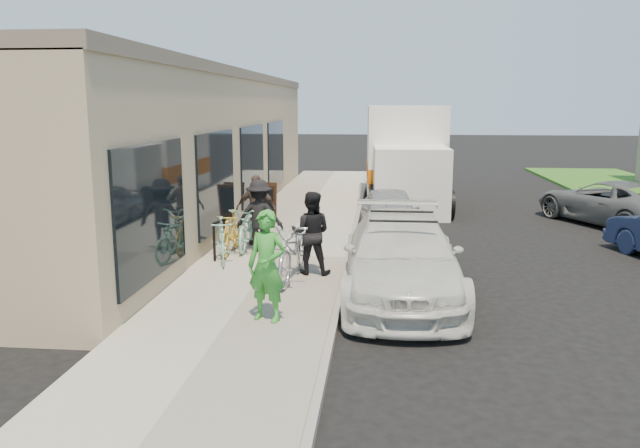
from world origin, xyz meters
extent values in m
plane|color=black|center=(0.00, 0.00, 0.00)|extent=(120.00, 120.00, 0.00)
cube|color=#A29F92|center=(-2.00, 3.00, 0.07)|extent=(3.00, 34.00, 0.15)
cube|color=gray|center=(-0.45, 3.00, 0.07)|extent=(0.12, 34.00, 0.13)
cube|color=tan|center=(-5.25, 8.00, 2.00)|extent=(3.50, 20.00, 4.00)
cube|color=#706355|center=(-5.25, 8.00, 4.10)|extent=(3.60, 20.00, 0.25)
cube|color=black|center=(-3.48, 0.00, 1.60)|extent=(0.06, 3.00, 2.20)
cube|color=black|center=(-3.48, 4.00, 1.60)|extent=(0.06, 3.00, 2.20)
cube|color=black|center=(-3.48, 8.00, 1.60)|extent=(0.06, 3.00, 2.20)
cube|color=black|center=(-3.48, 12.00, 1.60)|extent=(0.06, 3.00, 2.20)
cylinder|color=black|center=(-3.15, 2.43, 0.54)|extent=(0.06, 0.06, 0.77)
cylinder|color=black|center=(-3.05, 2.94, 0.54)|extent=(0.06, 0.06, 0.77)
cylinder|color=black|center=(-3.10, 2.69, 0.92)|extent=(0.15, 0.52, 0.06)
cube|color=black|center=(-2.96, 6.98, 0.65)|extent=(0.62, 0.29, 0.99)
cube|color=black|center=(-2.99, 7.34, 0.65)|extent=(0.62, 0.29, 0.99)
cube|color=black|center=(-2.96, 6.94, 0.70)|extent=(0.49, 0.20, 0.71)
imported|color=silver|center=(0.59, 0.89, 0.70)|extent=(2.06, 4.87, 1.40)
cylinder|color=black|center=(0.59, 0.36, 1.42)|extent=(1.11, 0.04, 0.04)
cylinder|color=black|center=(0.59, 1.30, 1.42)|extent=(1.11, 0.04, 0.04)
imported|color=#A4A5AA|center=(0.44, 5.98, 0.60)|extent=(1.61, 3.60, 1.20)
cube|color=white|center=(1.09, 8.97, 1.03)|extent=(2.23, 2.23, 2.06)
cube|color=black|center=(1.09, 8.97, 1.46)|extent=(2.00, 0.13, 0.97)
cube|color=white|center=(0.98, 12.21, 1.68)|extent=(2.64, 4.62, 3.14)
cube|color=#CE5E0C|center=(0.98, 12.21, 0.97)|extent=(2.66, 4.65, 0.60)
cylinder|color=black|center=(0.02, 8.39, 0.43)|extent=(0.30, 0.87, 0.87)
cylinder|color=black|center=(2.19, 8.46, 0.43)|extent=(0.30, 0.87, 0.87)
cylinder|color=black|center=(-0.02, 9.58, 0.43)|extent=(0.30, 0.87, 0.87)
cylinder|color=black|center=(2.15, 9.65, 0.43)|extent=(0.30, 0.87, 0.87)
cylinder|color=black|center=(-0.15, 13.69, 0.43)|extent=(0.30, 0.87, 0.87)
cylinder|color=black|center=(2.01, 13.76, 0.43)|extent=(0.30, 0.87, 0.87)
imported|color=#545759|center=(6.60, 8.18, 0.62)|extent=(3.72, 4.89, 1.23)
imported|color=silver|center=(-1.34, 1.29, 0.70)|extent=(0.90, 2.13, 1.09)
imported|color=green|center=(-1.42, -0.96, 0.98)|extent=(0.70, 0.57, 1.66)
imported|color=black|center=(-1.08, 1.68, 0.93)|extent=(0.79, 0.63, 1.57)
imported|color=#8DD2BD|center=(-2.98, 2.40, 0.59)|extent=(0.82, 1.54, 0.89)
imported|color=#8DD2BD|center=(-2.70, 3.63, 0.62)|extent=(0.68, 1.82, 0.95)
imported|color=gold|center=(-2.97, 3.13, 0.60)|extent=(0.43, 1.51, 0.91)
imported|color=black|center=(-2.37, 3.32, 0.94)|extent=(1.03, 0.61, 1.57)
imported|color=#503F39|center=(-2.61, 4.12, 0.94)|extent=(0.93, 0.39, 1.59)
camera|label=1|loc=(0.22, -9.68, 3.31)|focal=35.00mm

